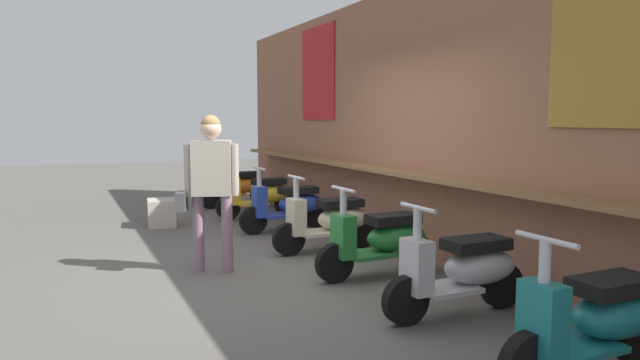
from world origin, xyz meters
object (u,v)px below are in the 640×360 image
(scooter_yellow, at_px, (262,194))
(scooter_teal, at_px, (598,320))
(scooter_cream, at_px, (332,220))
(scooter_green, at_px, (383,240))
(scooter_silver, at_px, (464,270))
(shopper_with_handbag, at_px, (210,177))
(scooter_blue, at_px, (291,205))
(merchandise_crate, at_px, (162,213))
(scooter_orange, at_px, (240,186))

(scooter_yellow, xyz_separation_m, scooter_teal, (6.55, 0.00, 0.00))
(scooter_cream, xyz_separation_m, scooter_green, (1.25, -0.00, 0.00))
(scooter_cream, distance_m, scooter_silver, 2.56)
(shopper_with_handbag, bearing_deg, scooter_green, 79.93)
(scooter_yellow, height_order, scooter_blue, same)
(scooter_blue, relative_size, scooter_green, 1.00)
(scooter_blue, height_order, merchandise_crate, scooter_blue)
(scooter_blue, height_order, shopper_with_handbag, shopper_with_handbag)
(scooter_yellow, height_order, scooter_silver, same)
(scooter_silver, bearing_deg, scooter_blue, -90.22)
(scooter_yellow, distance_m, scooter_cream, 2.67)
(scooter_orange, distance_m, scooter_blue, 2.59)
(scooter_yellow, xyz_separation_m, scooter_green, (3.91, 0.00, 0.00))
(scooter_green, xyz_separation_m, shopper_with_handbag, (-0.92, -1.60, 0.65))
(merchandise_crate, bearing_deg, scooter_teal, 14.43)
(shopper_with_handbag, distance_m, merchandise_crate, 3.03)
(scooter_orange, xyz_separation_m, scooter_blue, (2.59, 0.00, 0.00))
(scooter_orange, bearing_deg, scooter_teal, 87.04)
(scooter_orange, bearing_deg, scooter_yellow, 87.04)
(scooter_yellow, relative_size, scooter_teal, 1.00)
(scooter_green, bearing_deg, scooter_silver, 88.23)
(scooter_silver, distance_m, shopper_with_handbag, 2.83)
(scooter_teal, height_order, shopper_with_handbag, shopper_with_handbag)
(scooter_green, bearing_deg, merchandise_crate, -68.31)
(scooter_orange, relative_size, scooter_silver, 1.00)
(scooter_yellow, xyz_separation_m, scooter_silver, (5.23, 0.00, 0.00))
(scooter_blue, xyz_separation_m, scooter_teal, (5.26, -0.00, 0.00))
(scooter_blue, height_order, scooter_teal, same)
(scooter_silver, height_order, merchandise_crate, scooter_silver)
(scooter_blue, bearing_deg, merchandise_crate, -35.82)
(scooter_orange, distance_m, scooter_cream, 3.97)
(scooter_orange, bearing_deg, shopper_with_handbag, 66.57)
(scooter_cream, height_order, scooter_teal, same)
(scooter_green, bearing_deg, scooter_teal, 88.23)
(scooter_orange, distance_m, scooter_teal, 7.85)
(scooter_orange, relative_size, scooter_teal, 1.00)
(scooter_cream, bearing_deg, scooter_orange, -90.80)
(scooter_orange, xyz_separation_m, scooter_teal, (7.85, 0.00, 0.00))
(scooter_cream, distance_m, merchandise_crate, 3.08)
(scooter_yellow, xyz_separation_m, scooter_cream, (2.67, 0.00, 0.00))
(scooter_orange, xyz_separation_m, merchandise_crate, (1.38, -1.66, -0.18))
(scooter_orange, relative_size, scooter_green, 1.00)
(scooter_blue, relative_size, scooter_teal, 1.00)
(scooter_blue, bearing_deg, scooter_teal, 90.12)
(scooter_cream, relative_size, scooter_teal, 1.00)
(scooter_yellow, bearing_deg, scooter_orange, -87.08)
(scooter_orange, relative_size, scooter_cream, 1.00)
(scooter_yellow, xyz_separation_m, scooter_blue, (1.29, 0.00, 0.00))
(scooter_silver, bearing_deg, scooter_yellow, -90.22)
(scooter_orange, xyz_separation_m, scooter_green, (5.22, 0.00, 0.00))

